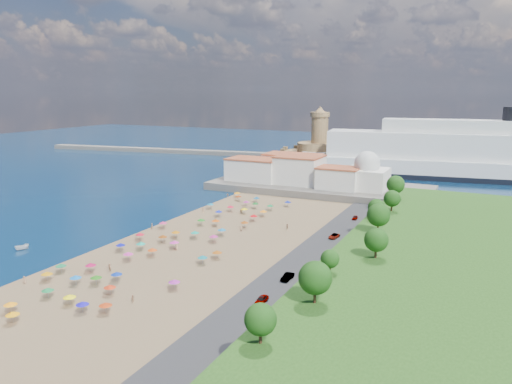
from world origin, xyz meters
The scene contains 12 objects.
ground centered at (0.00, 0.00, 0.00)m, with size 700.00×700.00×0.00m, color #071938.
terrace centered at (10.00, 73.00, 1.50)m, with size 90.00×36.00×3.00m, color #59544C.
jetty centered at (-12.00, 108.00, 1.20)m, with size 18.00×70.00×2.40m, color #59544C.
breakwater centered at (-110.00, 153.00, 1.30)m, with size 200.00×7.00×2.60m, color #59544C.
waterfront_buildings centered at (-3.05, 73.64, 7.88)m, with size 57.00×29.00×11.00m.
domed_building centered at (30.00, 71.00, 8.97)m, with size 16.00×16.00×15.00m.
fortress centered at (-12.00, 138.00, 6.68)m, with size 40.00×40.00×32.40m.
cruise_ship centered at (60.16, 129.54, 10.01)m, with size 156.31×43.71×33.80m.
beach_parasols centered at (-1.35, -12.55, 2.15)m, with size 33.06×114.20×2.20m.
beachgoers centered at (-1.27, 0.01, 1.14)m, with size 39.18×97.02×1.89m.
parked_cars centered at (36.00, -8.64, 1.36)m, with size 2.53×74.41×1.43m.
hillside_trees centered at (48.38, -4.53, 10.15)m, with size 12.96×112.18×7.60m.
Camera 1 is at (74.27, -121.31, 41.51)m, focal length 35.00 mm.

